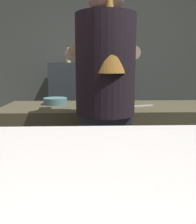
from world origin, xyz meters
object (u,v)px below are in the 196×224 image
object	(u,v)px
chefs_knife	(139,106)
bottle_hot_sauce	(91,55)
mixing_bowl	(55,101)
bottle_soy	(68,56)
bartender	(105,104)

from	to	relation	value
chefs_knife	bottle_hot_sauce	xyz separation A→B (m)	(-0.35, 1.35, 0.44)
mixing_bowl	bottle_soy	world-z (taller)	bottle_soy
chefs_knife	mixing_bowl	bearing A→B (deg)	148.05
mixing_bowl	bottle_soy	distance (m)	1.13
bartender	chefs_knife	size ratio (longest dim) A/B	7.10
bartender	bottle_soy	bearing A→B (deg)	3.49
mixing_bowl	chefs_knife	world-z (taller)	mixing_bowl
mixing_bowl	bottle_hot_sauce	bearing A→B (deg)	76.32
bottle_hot_sauce	bottle_soy	distance (m)	0.31
bottle_hot_sauce	bottle_soy	size ratio (longest dim) A/B	1.28
chefs_knife	bottle_hot_sauce	distance (m)	1.46
chefs_knife	bottle_soy	xyz separation A→B (m)	(-0.62, 1.20, 0.41)
bartender	bottle_hot_sauce	size ratio (longest dim) A/B	6.73
bartender	mixing_bowl	distance (m)	0.66
chefs_knife	bartender	bearing A→B (deg)	-144.22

